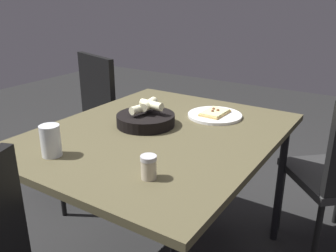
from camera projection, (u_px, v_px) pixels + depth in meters
The scene contains 6 objects.
dining_table at pixel (158, 143), 1.62m from camera, with size 0.98×1.19×0.75m.
pizza_plate at pixel (215, 115), 1.78m from camera, with size 0.27×0.27×0.04m.
bread_basket at pixel (146, 118), 1.66m from camera, with size 0.27×0.27×0.12m.
beer_glass at pixel (51, 143), 1.34m from camera, with size 0.08×0.08×0.12m.
pepper_shaker at pixel (149, 168), 1.18m from camera, with size 0.05×0.05×0.08m.
chair_far at pixel (84, 119), 2.40m from camera, with size 0.55×0.55×0.95m.
Camera 1 is at (-0.84, 1.23, 1.33)m, focal length 38.18 mm.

